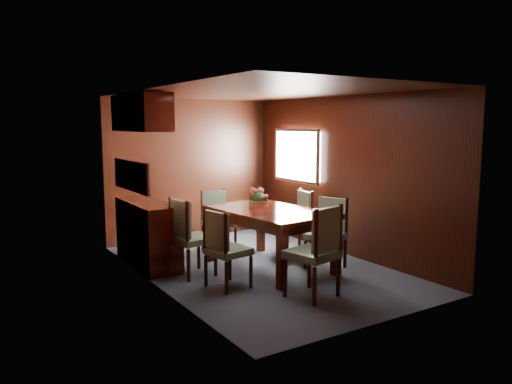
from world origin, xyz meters
TOP-DOWN VIEW (x-y plane):
  - ground at (0.00, 0.00)m, footprint 4.50×4.50m
  - room_shell at (-0.10, 0.33)m, footprint 3.06×4.52m
  - sideboard at (-1.25, 1.00)m, footprint 0.48×1.40m
  - dining_table at (0.12, -0.05)m, footprint 1.26×1.85m
  - chair_left_near at (-0.84, -0.48)m, footprint 0.52×0.53m
  - chair_left_far at (-0.99, 0.20)m, footprint 0.52×0.53m
  - chair_right_near at (0.83, -0.45)m, footprint 0.58×0.59m
  - chair_right_far at (0.93, 0.39)m, footprint 0.53×0.55m
  - chair_head at (-0.10, -1.35)m, footprint 0.61×0.60m
  - chair_foot at (-0.04, 1.22)m, footprint 0.47×0.46m
  - flower_centerpiece at (0.14, 0.28)m, footprint 0.28×0.28m

SIDE VIEW (x-z plane):
  - ground at x=0.00m, z-range 0.00..0.00m
  - sideboard at x=-1.25m, z-range 0.00..0.90m
  - chair_foot at x=-0.04m, z-range 0.05..1.00m
  - chair_left_near at x=-0.84m, z-range 0.05..1.03m
  - chair_right_far at x=0.93m, z-range 0.05..1.03m
  - chair_right_near at x=0.83m, z-range 0.05..1.04m
  - chair_left_far at x=-0.99m, z-range 0.06..1.09m
  - chair_head at x=-0.10m, z-range 0.06..1.15m
  - dining_table at x=0.12m, z-range 0.29..1.11m
  - flower_centerpiece at x=0.14m, z-range 0.81..1.09m
  - room_shell at x=-0.10m, z-range 0.43..2.84m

